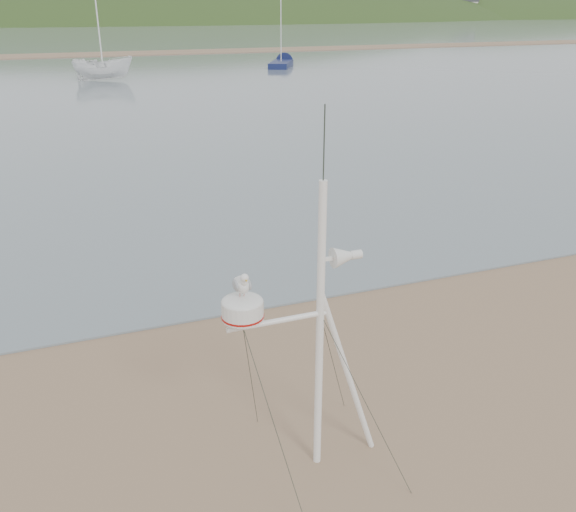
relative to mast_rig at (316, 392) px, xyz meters
name	(u,v)px	position (x,y,z in m)	size (l,w,h in m)	color
ground	(106,504)	(-2.56, 0.25, -1.09)	(560.00, 560.00, 0.00)	#7E6149
water	(41,33)	(-2.56, 132.25, -1.07)	(560.00, 256.00, 0.04)	slate
sandbar	(44,56)	(-2.56, 70.25, -1.02)	(560.00, 7.00, 0.07)	#7E6149
hill_ridge	(101,77)	(15.96, 235.25, -20.79)	(620.00, 180.00, 80.00)	#233817
far_cottages	(48,9)	(0.44, 196.25, 2.91)	(294.40, 6.30, 8.00)	white
mast_rig	(316,392)	(0.00, 0.00, 0.00)	(2.00, 2.14, 4.52)	white
boat_white	(101,49)	(1.52, 44.20, 1.19)	(1.68, 1.73, 4.47)	white
sailboat_blue_far	(284,62)	(18.59, 50.78, -0.79)	(4.71, 6.89, 6.87)	#141C49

